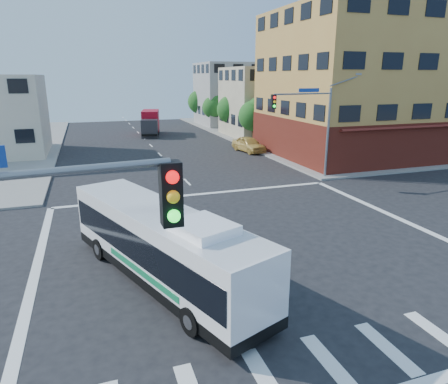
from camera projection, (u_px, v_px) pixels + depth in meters
name	position (u px, v px, depth m)	size (l,w,h in m)	color
ground	(253.00, 248.00, 18.90)	(120.00, 120.00, 0.00)	black
sidewalk_ne	(374.00, 129.00, 61.55)	(50.00, 50.00, 0.15)	gray
corner_building_ne	(366.00, 96.00, 40.26)	(18.10, 15.44, 14.00)	#BA8E43
building_east_near	(272.00, 102.00, 53.81)	(12.06, 10.06, 9.00)	#BFB492
building_east_far	(236.00, 94.00, 66.39)	(12.06, 10.06, 10.00)	gray
signal_mast_ne	(311.00, 116.00, 29.99)	(7.91, 1.13, 8.07)	gray
street_tree_a	(255.00, 114.00, 46.98)	(3.60, 3.60, 5.53)	#3C2515
street_tree_b	(232.00, 108.00, 54.21)	(3.80, 3.80, 5.79)	#3C2515
street_tree_c	(214.00, 106.00, 61.56)	(3.40, 3.40, 5.29)	#3C2515
street_tree_d	(200.00, 100.00, 68.72)	(4.00, 4.00, 6.03)	#3C2515
transit_bus	(162.00, 244.00, 15.39)	(6.10, 11.13, 3.26)	black
box_truck	(150.00, 123.00, 55.10)	(3.55, 7.61, 3.30)	#29292E
parked_car	(249.00, 144.00, 42.94)	(1.91, 4.74, 1.61)	#D8B353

